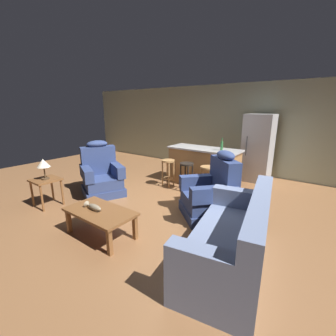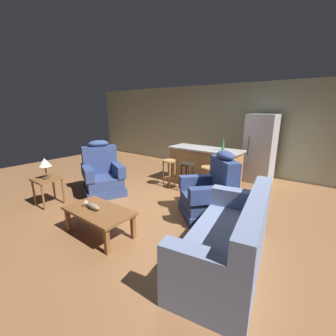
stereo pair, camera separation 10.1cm
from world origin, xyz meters
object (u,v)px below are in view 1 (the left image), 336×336
object	(u,v)px
couch	(233,240)
coffee_table	(100,214)
fish_figurine	(93,207)
table_lamp	(43,164)
bar_stool_right	(207,176)
refrigerator	(258,148)
bar_stool_left	(168,168)
recliner_near_lamp	(102,176)
kitchen_island	(203,167)
recliner_near_island	(212,194)
bottle_tall_green	(222,146)
bar_stool_middle	(187,172)
end_table	(46,184)

from	to	relation	value
couch	coffee_table	bearing A→B (deg)	6.35
fish_figurine	table_lamp	xyz separation A→B (m)	(-1.64, 0.10, 0.41)
table_lamp	bar_stool_right	world-z (taller)	table_lamp
refrigerator	bar_stool_left	bearing A→B (deg)	-131.24
recliner_near_lamp	kitchen_island	bearing A→B (deg)	75.88
recliner_near_island	refrigerator	xyz separation A→B (m)	(0.03, 2.64, 0.46)
table_lamp	recliner_near_lamp	bearing A→B (deg)	74.56
coffee_table	bar_stool_left	xyz separation A→B (m)	(-0.50, 2.42, 0.11)
couch	bottle_tall_green	xyz separation A→B (m)	(-1.27, 2.48, 0.72)
couch	bar_stool_left	world-z (taller)	couch
table_lamp	refrigerator	distance (m)	5.07
bar_stool_right	coffee_table	bearing A→B (deg)	-103.27
recliner_near_island	table_lamp	size ratio (longest dim) A/B	2.93
fish_figurine	bar_stool_right	world-z (taller)	bar_stool_right
recliner_near_lamp	bar_stool_right	bearing A→B (deg)	57.96
coffee_table	bar_stool_left	distance (m)	2.48
kitchen_island	recliner_near_island	bearing A→B (deg)	-57.30
couch	table_lamp	xyz separation A→B (m)	(-3.61, -0.50, 0.53)
fish_figurine	recliner_near_island	distance (m)	2.02
kitchen_island	bar_stool_middle	world-z (taller)	kitchen_island
recliner_near_lamp	kitchen_island	distance (m)	2.48
kitchen_island	fish_figurine	bearing A→B (deg)	-94.53
coffee_table	recliner_near_lamp	distance (m)	1.85
coffee_table	bar_stool_right	size ratio (longest dim) A/B	1.62
recliner_near_island	end_table	size ratio (longest dim) A/B	2.14
recliner_near_lamp	refrigerator	size ratio (longest dim) A/B	0.68
fish_figurine	kitchen_island	bearing A→B (deg)	85.47
couch	recliner_near_island	bearing A→B (deg)	-62.97
fish_figurine	bar_stool_left	distance (m)	2.49
table_lamp	kitchen_island	bearing A→B (deg)	57.77
recliner_near_island	refrigerator	bearing A→B (deg)	-138.48
end_table	kitchen_island	bearing A→B (deg)	57.28
coffee_table	end_table	distance (m)	1.78
table_lamp	bar_stool_middle	xyz separation A→B (m)	(1.78, 2.36, -0.40)
coffee_table	kitchen_island	distance (m)	3.06
coffee_table	bar_stool_left	world-z (taller)	bar_stool_left
kitchen_island	bar_stool_right	world-z (taller)	kitchen_island
refrigerator	table_lamp	bearing A→B (deg)	-124.18
coffee_table	bottle_tall_green	size ratio (longest dim) A/B	3.76
coffee_table	kitchen_island	xyz separation A→B (m)	(0.14, 3.05, 0.11)
bar_stool_left	bottle_tall_green	world-z (taller)	bottle_tall_green
kitchen_island	couch	bearing A→B (deg)	-55.25
fish_figurine	couch	bearing A→B (deg)	16.85
recliner_near_lamp	table_lamp	distance (m)	1.21
recliner_near_lamp	coffee_table	bearing A→B (deg)	-12.82
couch	bar_stool_left	distance (m)	3.02
recliner_near_lamp	refrigerator	world-z (taller)	refrigerator
fish_figurine	couch	world-z (taller)	couch
couch	recliner_near_island	world-z (taller)	recliner_near_island
recliner_near_lamp	bar_stool_left	bearing A→B (deg)	79.19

